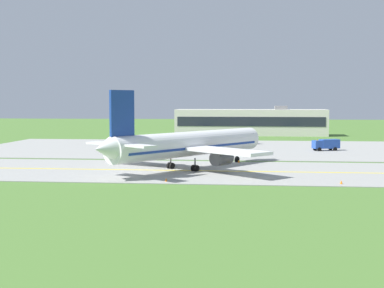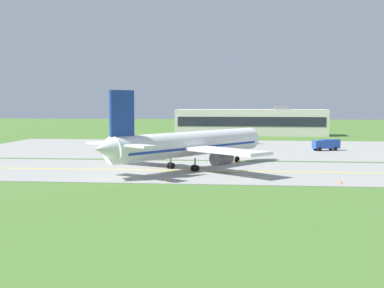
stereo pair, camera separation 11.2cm
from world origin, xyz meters
name	(u,v)px [view 1 (the left image)]	position (x,y,z in m)	size (l,w,h in m)	color
ground_plane	(224,172)	(0.00, 0.00, 0.00)	(500.00, 500.00, 0.00)	#47702D
taxiway_strip	(224,171)	(0.00, 0.00, 0.05)	(240.00, 28.00, 0.10)	gray
apron_pad	(275,149)	(10.00, 42.00, 0.05)	(140.00, 52.00, 0.10)	gray
taxiway_centreline	(224,171)	(0.00, 0.00, 0.11)	(220.00, 0.60, 0.01)	yellow
airplane_lead	(189,144)	(-5.80, 2.07, 4.13)	(29.02, 34.69, 12.70)	white
service_truck_baggage	(174,142)	(-13.88, 41.84, 1.53)	(5.43, 5.91, 2.60)	#264CA5
service_truck_fuel	(326,144)	(21.03, 38.46, 1.53)	(6.34, 4.04, 2.60)	#264CA5
service_truck_catering	(246,139)	(3.09, 54.06, 1.53)	(5.58, 5.79, 2.65)	#264CA5
terminal_building	(251,122)	(4.27, 93.58, 4.23)	(48.69, 10.94, 9.61)	beige
traffic_cone_near_edge	(239,161)	(2.11, 12.46, 0.30)	(0.44, 0.44, 0.60)	orange
traffic_cone_mid_edge	(341,182)	(16.28, -11.84, 0.30)	(0.44, 0.44, 0.60)	orange
traffic_cone_far_edge	(166,180)	(-7.37, -12.04, 0.30)	(0.44, 0.44, 0.60)	orange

